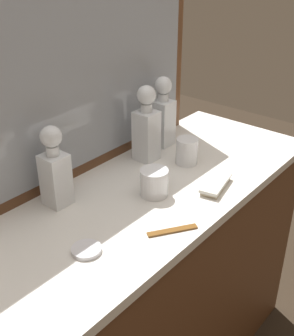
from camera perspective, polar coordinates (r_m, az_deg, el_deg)
The scene contains 10 objects.
dresser at distance 1.69m, azimuth 0.00°, elevation -15.93°, with size 1.40×0.54×0.90m.
dresser_mirror at distance 1.43m, azimuth -7.90°, elevation 12.77°, with size 1.01×0.03×0.71m.
crystal_decanter_right at distance 1.32m, azimuth -11.92°, elevation -0.75°, with size 0.07×0.07×0.26m.
crystal_decanter_far_right at distance 1.56m, azimuth -0.08°, elevation 4.90°, with size 0.08×0.08×0.28m.
crystal_decanter_left at distance 1.68m, azimuth 2.06°, elevation 6.53°, with size 0.07×0.07×0.27m.
crystal_tumbler_rear at distance 1.56m, azimuth 5.24°, elevation 2.09°, with size 0.08×0.08×0.10m.
crystal_tumbler_far_right at distance 1.37m, azimuth 0.93°, elevation -2.05°, with size 0.09×0.09×0.09m.
silver_brush_left at distance 1.44m, azimuth 8.99°, elevation -2.12°, with size 0.16×0.09×0.02m.
porcelain_dish at distance 1.17m, azimuth -7.94°, elevation -10.56°, with size 0.08×0.08×0.01m.
tortoiseshell_comb at distance 1.23m, azimuth 3.34°, elevation -8.17°, with size 0.13×0.10×0.01m.
Camera 1 is at (-0.93, -0.77, 1.63)m, focal length 46.56 mm.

